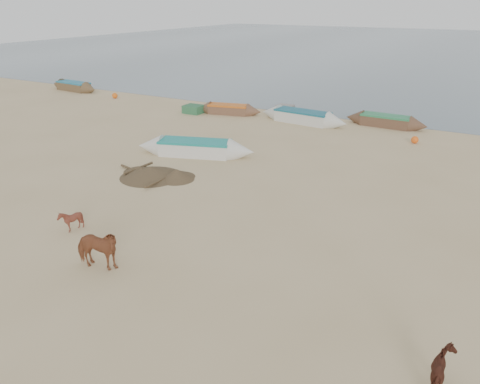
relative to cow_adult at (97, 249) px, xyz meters
The scene contains 9 objects.
ground 2.79m from the cow_adult, 43.20° to the left, with size 140.00×140.00×0.00m, color tan.
sea 83.87m from the cow_adult, 88.66° to the left, with size 160.00×160.00×0.00m, color slate.
cow_adult is the anchor object (origin of this frame).
calf_front 3.24m from the cow_adult, 152.98° to the left, with size 0.71×0.80×0.88m, color #602A1E.
calf_right 10.46m from the cow_adult, ahead, with size 0.95×0.81×0.95m, color #4D2419.
near_canoe 12.14m from the cow_adult, 109.70° to the left, with size 6.69×1.39×0.85m, color silver, non-canonical shape.
debris_pile 8.54m from the cow_adult, 118.31° to the left, with size 3.07×3.07×0.51m, color brown.
waterline_canoes 22.18m from the cow_adult, 84.58° to the left, with size 58.05×3.90×0.86m.
beach_clutter 22.37m from the cow_adult, 73.57° to the left, with size 45.99×4.83×0.64m.
Camera 1 is at (8.50, -11.00, 8.14)m, focal length 35.00 mm.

